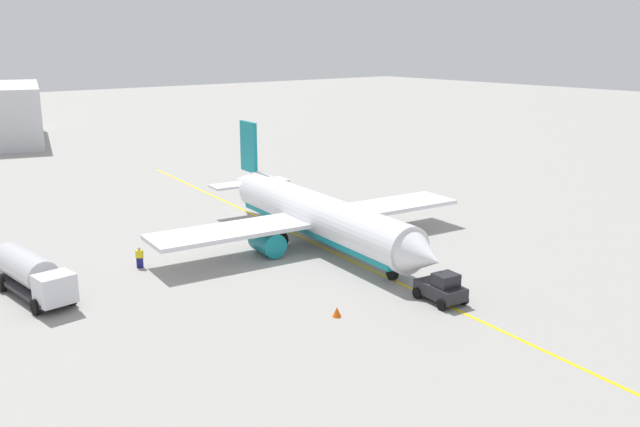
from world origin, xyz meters
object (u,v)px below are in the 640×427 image
Objects in this scene: fuel_tanker at (32,274)px; pushback_tug at (442,288)px; safety_cone_nose at (337,312)px; airplane at (317,216)px; refueling_worker at (140,258)px.

fuel_tanker reaches higher than pushback_tug.
fuel_tanker is at bearing -137.85° from safety_cone_nose.
pushback_tug is 7.89m from safety_cone_nose.
fuel_tanker is 2.65× the size of pushback_tug.
airplane reaches higher than pushback_tug.
pushback_tug is at bearing 33.94° from refueling_worker.
fuel_tanker reaches higher than safety_cone_nose.
refueling_worker reaches higher than safety_cone_nose.
fuel_tanker reaches higher than refueling_worker.
fuel_tanker is (-2.62, -23.82, -0.96)m from airplane.
safety_cone_nose is (-2.53, -7.44, -0.66)m from pushback_tug.
pushback_tug is 5.55× the size of safety_cone_nose.
refueling_worker is at bearing -160.89° from safety_cone_nose.
refueling_worker is (-1.29, 8.66, -0.90)m from fuel_tanker.
airplane is 23.98m from fuel_tanker.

